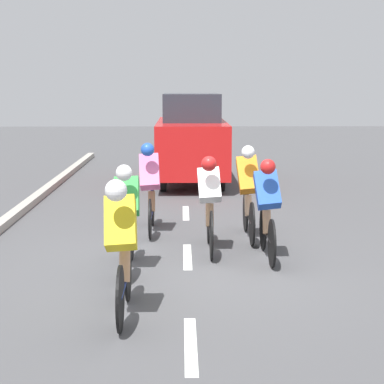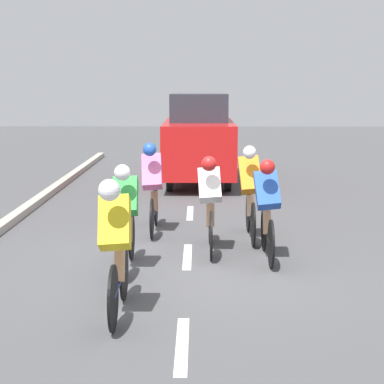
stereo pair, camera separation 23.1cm
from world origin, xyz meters
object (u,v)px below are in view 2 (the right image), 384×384
cyclist_blue (267,207)px  cyclist_yellow (116,244)px  cyclist_orange (250,191)px  cyclist_white (210,202)px  cyclist_pink (153,185)px  support_car (199,139)px  cyclist_green (126,215)px

cyclist_blue → cyclist_yellow: bearing=51.2°
cyclist_orange → cyclist_yellow: cyclist_orange is taller
cyclist_blue → cyclist_yellow: size_ratio=0.98×
cyclist_white → cyclist_yellow: 2.90m
cyclist_white → cyclist_pink: size_ratio=0.98×
cyclist_pink → cyclist_orange: size_ratio=1.00×
cyclist_pink → cyclist_yellow: 3.97m
cyclist_white → support_car: support_car is taller
cyclist_blue → cyclist_yellow: (1.84, 2.28, 0.04)m
cyclist_white → cyclist_pink: cyclist_pink is taller
cyclist_blue → cyclist_orange: size_ratio=0.96×
cyclist_orange → cyclist_white: bearing=50.8°
cyclist_pink → support_car: (-0.78, -5.63, 0.31)m
cyclist_green → cyclist_yellow: bearing=92.8°
cyclist_yellow → support_car: 9.65m
cyclist_yellow → support_car: bearing=-95.3°
cyclist_green → cyclist_yellow: cyclist_yellow is taller
cyclist_white → cyclist_green: cyclist_white is taller
cyclist_orange → cyclist_yellow: size_ratio=1.03×
cyclist_blue → cyclist_green: cyclist_blue is taller
cyclist_white → cyclist_orange: size_ratio=0.99×
cyclist_green → cyclist_orange: cyclist_orange is taller
cyclist_yellow → cyclist_white: bearing=-111.1°
cyclist_white → cyclist_blue: cyclist_blue is taller
cyclist_orange → cyclist_pink: bearing=-16.3°
cyclist_orange → cyclist_yellow: 3.90m
cyclist_pink → cyclist_blue: bearing=135.7°
support_car → cyclist_white: bearing=91.3°
support_car → cyclist_green: bearing=82.9°
cyclist_blue → support_car: support_car is taller
cyclist_white → cyclist_pink: (0.93, -1.27, 0.05)m
cyclist_green → cyclist_blue: bearing=-164.4°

